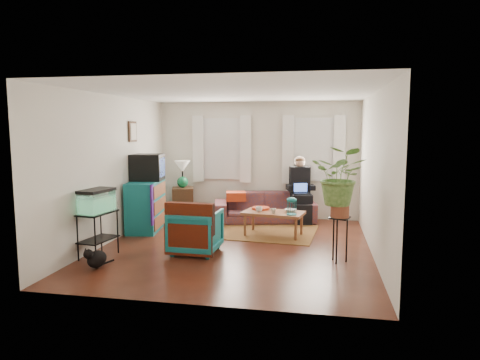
% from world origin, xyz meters
% --- Properties ---
extents(floor, '(4.50, 5.00, 0.01)m').
position_xyz_m(floor, '(0.00, 0.00, 0.00)').
color(floor, '#4F2B14').
rests_on(floor, ground).
extents(ceiling, '(4.50, 5.00, 0.01)m').
position_xyz_m(ceiling, '(0.00, 0.00, 2.60)').
color(ceiling, white).
rests_on(ceiling, wall_back).
extents(wall_back, '(4.50, 0.01, 2.60)m').
position_xyz_m(wall_back, '(0.00, 2.50, 1.30)').
color(wall_back, silver).
rests_on(wall_back, floor).
extents(wall_front, '(4.50, 0.01, 2.60)m').
position_xyz_m(wall_front, '(0.00, -2.50, 1.30)').
color(wall_front, silver).
rests_on(wall_front, floor).
extents(wall_left, '(0.01, 5.00, 2.60)m').
position_xyz_m(wall_left, '(-2.25, 0.00, 1.30)').
color(wall_left, silver).
rests_on(wall_left, floor).
extents(wall_right, '(0.01, 5.00, 2.60)m').
position_xyz_m(wall_right, '(2.25, 0.00, 1.30)').
color(wall_right, silver).
rests_on(wall_right, floor).
extents(window_left, '(1.08, 0.04, 1.38)m').
position_xyz_m(window_left, '(-0.80, 2.48, 1.55)').
color(window_left, white).
rests_on(window_left, wall_back).
extents(window_right, '(1.08, 0.04, 1.38)m').
position_xyz_m(window_right, '(1.25, 2.48, 1.55)').
color(window_right, white).
rests_on(window_right, wall_back).
extents(curtains_left, '(1.36, 0.06, 1.50)m').
position_xyz_m(curtains_left, '(-0.80, 2.40, 1.55)').
color(curtains_left, white).
rests_on(curtains_left, wall_back).
extents(curtains_right, '(1.36, 0.06, 1.50)m').
position_xyz_m(curtains_right, '(1.25, 2.40, 1.55)').
color(curtains_right, white).
rests_on(curtains_right, wall_back).
extents(picture_frame, '(0.04, 0.32, 0.40)m').
position_xyz_m(picture_frame, '(-2.21, 0.85, 1.95)').
color(picture_frame, '#3D2616').
rests_on(picture_frame, wall_left).
extents(area_rug, '(2.14, 1.78, 0.01)m').
position_xyz_m(area_rug, '(0.33, 1.09, 0.01)').
color(area_rug, brown).
rests_on(area_rug, floor).
extents(sofa, '(2.29, 1.32, 0.84)m').
position_xyz_m(sofa, '(0.23, 2.05, 0.42)').
color(sofa, brown).
rests_on(sofa, floor).
extents(seated_person, '(0.68, 0.77, 1.28)m').
position_xyz_m(seated_person, '(0.99, 2.23, 0.64)').
color(seated_person, black).
rests_on(seated_person, sofa).
extents(side_table, '(0.59, 0.59, 0.68)m').
position_xyz_m(side_table, '(-1.65, 2.15, 0.34)').
color(side_table, '#412D18').
rests_on(side_table, floor).
extents(table_lamp, '(0.44, 0.44, 0.62)m').
position_xyz_m(table_lamp, '(-1.65, 2.15, 0.97)').
color(table_lamp, white).
rests_on(table_lamp, side_table).
extents(dresser, '(0.70, 1.16, 0.98)m').
position_xyz_m(dresser, '(-1.99, 0.85, 0.49)').
color(dresser, navy).
rests_on(dresser, floor).
extents(crt_tv, '(0.67, 0.63, 0.52)m').
position_xyz_m(crt_tv, '(-1.98, 0.96, 1.24)').
color(crt_tv, black).
rests_on(crt_tv, dresser).
extents(aquarium_stand, '(0.45, 0.69, 0.72)m').
position_xyz_m(aquarium_stand, '(-2.00, -1.00, 0.36)').
color(aquarium_stand, black).
rests_on(aquarium_stand, floor).
extents(aquarium, '(0.40, 0.62, 0.38)m').
position_xyz_m(aquarium, '(-2.00, -1.00, 0.90)').
color(aquarium, '#7FD899').
rests_on(aquarium, aquarium_stand).
extents(black_cat, '(0.35, 0.43, 0.32)m').
position_xyz_m(black_cat, '(-1.76, -1.50, 0.16)').
color(black_cat, black).
rests_on(black_cat, floor).
extents(armchair, '(0.78, 0.73, 0.77)m').
position_xyz_m(armchair, '(-0.57, -0.48, 0.39)').
color(armchair, '#136F73').
rests_on(armchair, floor).
extents(serape_throw, '(0.78, 0.21, 0.64)m').
position_xyz_m(serape_throw, '(-0.58, -0.78, 0.55)').
color(serape_throw, '#9E0A0A').
rests_on(serape_throw, armchair).
extents(coffee_table, '(1.20, 0.79, 0.46)m').
position_xyz_m(coffee_table, '(0.56, 0.84, 0.23)').
color(coffee_table, brown).
rests_on(coffee_table, floor).
extents(cup_a, '(0.15, 0.15, 0.10)m').
position_xyz_m(cup_a, '(0.29, 0.78, 0.51)').
color(cup_a, white).
rests_on(cup_a, coffee_table).
extents(cup_b, '(0.12, 0.12, 0.10)m').
position_xyz_m(cup_b, '(0.58, 0.65, 0.51)').
color(cup_b, beige).
rests_on(cup_b, coffee_table).
extents(bowl, '(0.25, 0.25, 0.05)m').
position_xyz_m(bowl, '(0.87, 0.88, 0.49)').
color(bowl, white).
rests_on(bowl, coffee_table).
extents(snack_tray, '(0.40, 0.40, 0.04)m').
position_xyz_m(snack_tray, '(0.29, 1.04, 0.48)').
color(snack_tray, '#B21414').
rests_on(snack_tray, coffee_table).
extents(birdcage, '(0.21, 0.21, 0.32)m').
position_xyz_m(birdcage, '(0.91, 0.62, 0.62)').
color(birdcage, '#115B6B').
rests_on(birdcage, coffee_table).
extents(plant_stand, '(0.37, 0.37, 0.70)m').
position_xyz_m(plant_stand, '(1.70, -0.58, 0.35)').
color(plant_stand, black).
rests_on(plant_stand, floor).
extents(potted_plant, '(0.97, 0.90, 0.88)m').
position_xyz_m(potted_plant, '(1.70, -0.58, 1.18)').
color(potted_plant, '#599947').
rests_on(potted_plant, plant_stand).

